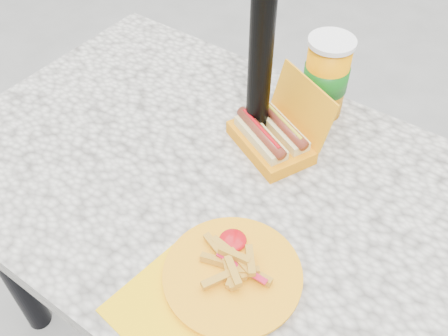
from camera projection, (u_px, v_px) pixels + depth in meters
The scene contains 5 objects.
ground at pixel (218, 333), 1.60m from camera, with size 60.00×60.00×0.00m, color slate.
picnic_table at pixel (215, 208), 1.13m from camera, with size 1.20×0.80×0.75m.
hotdog_box at pixel (273, 135), 1.09m from camera, with size 0.23×0.22×0.15m.
fries_plate at pixel (228, 275), 0.88m from camera, with size 0.28×0.33×0.05m.
soda_cup at pixel (326, 77), 1.13m from camera, with size 0.10×0.10×0.20m.
Camera 1 is at (0.43, -0.57, 1.53)m, focal length 40.00 mm.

